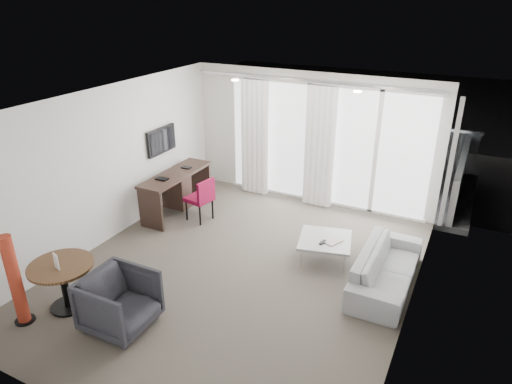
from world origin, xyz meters
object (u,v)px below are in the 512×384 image
at_px(round_table, 65,286).
at_px(rattan_chair_b, 423,175).
at_px(desk_chair, 199,199).
at_px(tub_armchair, 120,302).
at_px(red_lamp, 15,280).
at_px(sofa, 386,268).
at_px(coffee_table, 325,249).
at_px(rattan_chair_a, 383,167).
at_px(desk, 177,193).

xyz_separation_m(round_table, rattan_chair_b, (3.71, 6.19, 0.05)).
bearing_deg(desk_chair, tub_armchair, -65.45).
bearing_deg(red_lamp, sofa, 36.20).
relative_size(desk_chair, tub_armchair, 1.02).
relative_size(red_lamp, rattan_chair_b, 1.62).
bearing_deg(sofa, red_lamp, 126.20).
bearing_deg(coffee_table, red_lamp, -133.02).
xyz_separation_m(red_lamp, sofa, (4.04, 2.96, -0.36)).
bearing_deg(rattan_chair_a, desk_chair, -117.82).
bearing_deg(rattan_chair_b, sofa, -98.96).
bearing_deg(desk_chair, round_table, -83.00).
relative_size(coffee_table, sofa, 0.42).
bearing_deg(round_table, sofa, 33.49).
height_order(tub_armchair, rattan_chair_b, rattan_chair_b).
height_order(desk_chair, round_table, desk_chair).
xyz_separation_m(red_lamp, tub_armchair, (1.21, 0.51, -0.26)).
xyz_separation_m(desk, rattan_chair_a, (3.27, 3.05, 0.06)).
relative_size(rattan_chair_a, rattan_chair_b, 1.16).
xyz_separation_m(round_table, sofa, (3.76, 2.49, -0.06)).
height_order(round_table, sofa, round_table).
xyz_separation_m(tub_armchair, sofa, (2.83, 2.45, -0.10)).
relative_size(desk, rattan_chair_b, 2.17).
relative_size(round_table, coffee_table, 1.05).
bearing_deg(desk_chair, rattan_chair_b, 52.15).
height_order(sofa, rattan_chair_a, rattan_chair_a).
bearing_deg(rattan_chair_a, coffee_table, -79.59).
distance_m(red_lamp, sofa, 5.02).
height_order(desk_chair, red_lamp, red_lamp).
bearing_deg(tub_armchair, desk, 22.81).
bearing_deg(rattan_chair_b, round_table, -130.64).
distance_m(tub_armchair, rattan_chair_a, 6.42).
xyz_separation_m(round_table, red_lamp, (-0.28, -0.47, 0.30)).
xyz_separation_m(desk_chair, red_lamp, (-0.45, -3.49, 0.22)).
bearing_deg(desk_chair, desk, -178.81).
relative_size(sofa, rattan_chair_b, 2.41).
bearing_deg(desk, red_lamp, -88.13).
distance_m(tub_armchair, sofa, 3.74).
distance_m(red_lamp, tub_armchair, 1.34).
xyz_separation_m(desk_chair, sofa, (3.59, -0.53, -0.14)).
bearing_deg(red_lamp, rattan_chair_b, 59.09).
bearing_deg(tub_armchair, desk_chair, 13.71).
height_order(tub_armchair, coffee_table, tub_armchair).
height_order(sofa, rattan_chair_b, rattan_chair_b).
xyz_separation_m(round_table, rattan_chair_a, (2.87, 6.16, 0.12)).
distance_m(round_table, coffee_table, 3.88).
bearing_deg(sofa, desk_chair, 81.56).
relative_size(desk, rattan_chair_a, 1.87).
height_order(desk_chair, rattan_chair_b, desk_chair).
xyz_separation_m(coffee_table, rattan_chair_b, (0.98, 3.44, 0.21)).
distance_m(desk_chair, round_table, 3.02).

